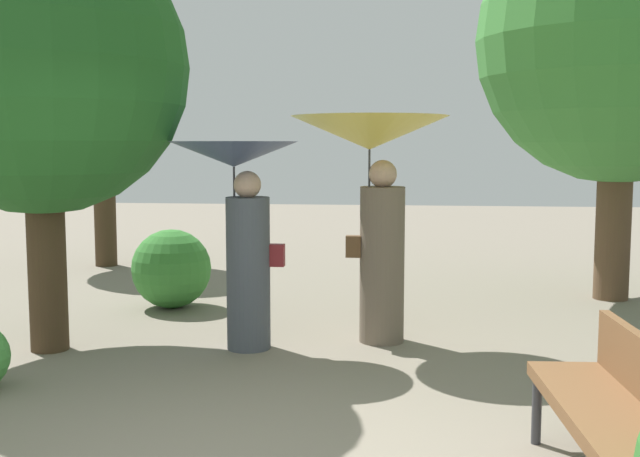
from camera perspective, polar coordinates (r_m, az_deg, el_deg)
person_left at (r=6.94m, az=-5.89°, el=1.76°), size 1.14×1.14×1.87m
person_right at (r=7.15m, az=3.94°, el=4.27°), size 1.45×1.45×2.11m
park_bench at (r=4.44m, az=20.96°, el=-11.68°), size 0.57×1.52×0.83m
tree_near_left at (r=12.22m, az=-15.81°, el=9.74°), size 2.07×2.07×3.94m
tree_near_right at (r=9.92m, az=21.34°, el=14.30°), size 3.34×3.34×5.20m
tree_mid_left at (r=7.31m, az=-20.03°, el=12.81°), size 2.58×2.58×4.22m
bush_path_right at (r=8.92m, az=-10.89°, el=-2.92°), size 0.90×0.90×0.90m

